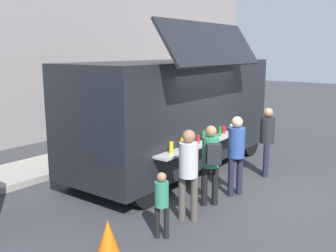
{
  "coord_description": "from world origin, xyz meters",
  "views": [
    {
      "loc": [
        -7.37,
        -3.6,
        3.01
      ],
      "look_at": [
        -0.52,
        1.72,
        1.3
      ],
      "focal_mm": 40.95,
      "sensor_mm": 36.0,
      "label": 1
    }
  ],
  "objects_px": {
    "customer_mid_with_backpack": "(211,158)",
    "customer_extra_browsing": "(267,136)",
    "food_truck_main": "(176,111)",
    "trash_bin": "(191,118)",
    "customer_front_ordering": "(236,149)",
    "child_near_queue": "(162,199)",
    "customer_rear_waiting": "(188,167)",
    "traffic_cone_orange": "(108,237)"
  },
  "relations": [
    {
      "from": "customer_front_ordering",
      "to": "food_truck_main",
      "type": "bearing_deg",
      "value": 5.61
    },
    {
      "from": "food_truck_main",
      "to": "child_near_queue",
      "type": "bearing_deg",
      "value": -147.99
    },
    {
      "from": "food_truck_main",
      "to": "traffic_cone_orange",
      "type": "xyz_separation_m",
      "value": [
        -4.04,
        -1.75,
        -1.24
      ]
    },
    {
      "from": "customer_front_ordering",
      "to": "customer_mid_with_backpack",
      "type": "xyz_separation_m",
      "value": [
        -0.82,
        0.11,
        -0.03
      ]
    },
    {
      "from": "traffic_cone_orange",
      "to": "customer_front_ordering",
      "type": "bearing_deg",
      "value": -5.92
    },
    {
      "from": "food_truck_main",
      "to": "customer_extra_browsing",
      "type": "height_order",
      "value": "food_truck_main"
    },
    {
      "from": "food_truck_main",
      "to": "customer_rear_waiting",
      "type": "bearing_deg",
      "value": -140.36
    },
    {
      "from": "trash_bin",
      "to": "customer_mid_with_backpack",
      "type": "relative_size",
      "value": 0.62
    },
    {
      "from": "customer_extra_browsing",
      "to": "child_near_queue",
      "type": "distance_m",
      "value": 4.07
    },
    {
      "from": "customer_front_ordering",
      "to": "customer_extra_browsing",
      "type": "height_order",
      "value": "customer_front_ordering"
    },
    {
      "from": "traffic_cone_orange",
      "to": "customer_rear_waiting",
      "type": "relative_size",
      "value": 0.33
    },
    {
      "from": "traffic_cone_orange",
      "to": "customer_mid_with_backpack",
      "type": "relative_size",
      "value": 0.34
    },
    {
      "from": "trash_bin",
      "to": "customer_extra_browsing",
      "type": "relative_size",
      "value": 0.59
    },
    {
      "from": "customer_mid_with_backpack",
      "to": "customer_rear_waiting",
      "type": "relative_size",
      "value": 0.96
    },
    {
      "from": "food_truck_main",
      "to": "customer_mid_with_backpack",
      "type": "height_order",
      "value": "food_truck_main"
    },
    {
      "from": "food_truck_main",
      "to": "traffic_cone_orange",
      "type": "bearing_deg",
      "value": -157.83
    },
    {
      "from": "traffic_cone_orange",
      "to": "customer_rear_waiting",
      "type": "distance_m",
      "value": 1.88
    },
    {
      "from": "customer_mid_with_backpack",
      "to": "customer_extra_browsing",
      "type": "height_order",
      "value": "customer_extra_browsing"
    },
    {
      "from": "customer_mid_with_backpack",
      "to": "customer_extra_browsing",
      "type": "xyz_separation_m",
      "value": [
        2.44,
        -0.09,
        0.02
      ]
    },
    {
      "from": "trash_bin",
      "to": "customer_front_ordering",
      "type": "height_order",
      "value": "customer_front_ordering"
    },
    {
      "from": "traffic_cone_orange",
      "to": "customer_mid_with_backpack",
      "type": "height_order",
      "value": "customer_mid_with_backpack"
    },
    {
      "from": "customer_rear_waiting",
      "to": "child_near_queue",
      "type": "relative_size",
      "value": 1.49
    },
    {
      "from": "customer_mid_with_backpack",
      "to": "traffic_cone_orange",
      "type": "bearing_deg",
      "value": 129.99
    },
    {
      "from": "customer_mid_with_backpack",
      "to": "food_truck_main",
      "type": "bearing_deg",
      "value": 7.73
    },
    {
      "from": "food_truck_main",
      "to": "trash_bin",
      "type": "bearing_deg",
      "value": 28.2
    },
    {
      "from": "food_truck_main",
      "to": "customer_rear_waiting",
      "type": "relative_size",
      "value": 3.68
    },
    {
      "from": "child_near_queue",
      "to": "customer_front_ordering",
      "type": "bearing_deg",
      "value": -34.39
    },
    {
      "from": "trash_bin",
      "to": "customer_extra_browsing",
      "type": "xyz_separation_m",
      "value": [
        -3.19,
        -4.39,
        0.5
      ]
    },
    {
      "from": "customer_mid_with_backpack",
      "to": "child_near_queue",
      "type": "distance_m",
      "value": 1.64
    },
    {
      "from": "customer_extra_browsing",
      "to": "child_near_queue",
      "type": "bearing_deg",
      "value": 68.79
    },
    {
      "from": "food_truck_main",
      "to": "trash_bin",
      "type": "distance_m",
      "value": 4.83
    },
    {
      "from": "traffic_cone_orange",
      "to": "customer_mid_with_backpack",
      "type": "xyz_separation_m",
      "value": [
        2.51,
        -0.23,
        0.71
      ]
    },
    {
      "from": "traffic_cone_orange",
      "to": "trash_bin",
      "type": "distance_m",
      "value": 9.11
    },
    {
      "from": "customer_rear_waiting",
      "to": "trash_bin",
      "type": "bearing_deg",
      "value": 6.4
    },
    {
      "from": "trash_bin",
      "to": "customer_front_ordering",
      "type": "distance_m",
      "value": 6.55
    },
    {
      "from": "traffic_cone_orange",
      "to": "child_near_queue",
      "type": "height_order",
      "value": "child_near_queue"
    },
    {
      "from": "trash_bin",
      "to": "traffic_cone_orange",
      "type": "bearing_deg",
      "value": -153.43
    },
    {
      "from": "food_truck_main",
      "to": "customer_front_ordering",
      "type": "xyz_separation_m",
      "value": [
        -0.71,
        -2.1,
        -0.51
      ]
    },
    {
      "from": "customer_mid_with_backpack",
      "to": "customer_rear_waiting",
      "type": "distance_m",
      "value": 0.79
    },
    {
      "from": "traffic_cone_orange",
      "to": "child_near_queue",
      "type": "bearing_deg",
      "value": -19.18
    },
    {
      "from": "customer_mid_with_backpack",
      "to": "child_near_queue",
      "type": "bearing_deg",
      "value": 138.08
    },
    {
      "from": "child_near_queue",
      "to": "customer_rear_waiting",
      "type": "bearing_deg",
      "value": -30.07
    }
  ]
}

